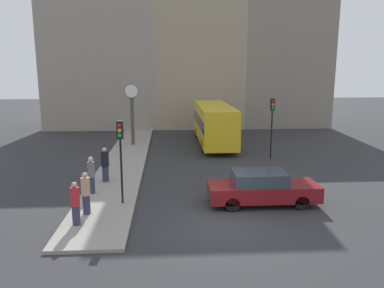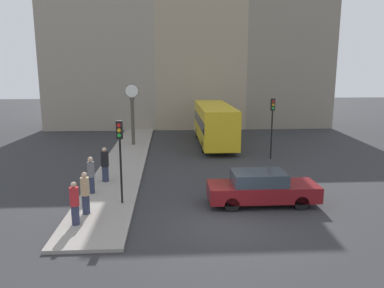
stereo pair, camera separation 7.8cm
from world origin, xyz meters
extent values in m
plane|color=#2D2D30|center=(0.00, 0.00, 0.00)|extent=(120.00, 120.00, 0.00)
cube|color=gray|center=(-4.86, 10.21, 0.06)|extent=(2.58, 24.41, 0.13)
cube|color=gray|center=(-8.56, 24.51, 7.46)|extent=(10.58, 5.00, 14.92)
cube|color=gray|center=(1.00, 24.51, 9.16)|extent=(8.54, 5.00, 18.32)
cube|color=gray|center=(9.56, 24.51, 6.45)|extent=(8.58, 5.00, 12.91)
cube|color=maroon|center=(1.94, 2.01, 0.59)|extent=(4.70, 1.71, 0.67)
cube|color=#2D3842|center=(1.75, 2.01, 1.20)|extent=(2.26, 1.54, 0.54)
cylinder|color=black|center=(3.40, 2.76, 0.30)|extent=(0.61, 0.22, 0.61)
cylinder|color=black|center=(3.40, 1.27, 0.30)|extent=(0.61, 0.22, 0.61)
cylinder|color=black|center=(0.48, 2.76, 0.30)|extent=(0.61, 0.22, 0.61)
cylinder|color=black|center=(0.48, 1.27, 0.30)|extent=(0.61, 0.22, 0.61)
cube|color=gold|center=(1.41, 15.05, 1.70)|extent=(2.39, 9.23, 2.68)
cube|color=#1E232D|center=(1.41, 15.05, 1.88)|extent=(2.41, 9.05, 0.79)
cylinder|color=black|center=(2.47, 17.91, 0.45)|extent=(0.28, 0.90, 0.90)
cylinder|color=black|center=(0.36, 17.91, 0.45)|extent=(0.28, 0.90, 0.90)
cylinder|color=black|center=(2.47, 12.19, 0.45)|extent=(0.28, 0.90, 0.90)
cylinder|color=black|center=(0.36, 12.19, 0.45)|extent=(0.28, 0.90, 0.90)
cylinder|color=black|center=(-4.11, 2.22, 1.53)|extent=(0.09, 0.09, 2.79)
cube|color=black|center=(-4.11, 2.22, 3.30)|extent=(0.26, 0.20, 0.76)
cylinder|color=red|center=(-4.11, 2.10, 3.51)|extent=(0.15, 0.04, 0.15)
cylinder|color=orange|center=(-4.11, 2.10, 3.30)|extent=(0.15, 0.04, 0.15)
cylinder|color=green|center=(-4.11, 2.10, 3.09)|extent=(0.15, 0.04, 0.15)
cylinder|color=black|center=(4.54, 10.24, 1.57)|extent=(0.09, 0.09, 3.15)
cube|color=black|center=(4.54, 10.24, 3.53)|extent=(0.26, 0.20, 0.76)
cylinder|color=red|center=(4.54, 10.12, 3.73)|extent=(0.15, 0.04, 0.15)
cylinder|color=orange|center=(4.54, 10.12, 3.53)|extent=(0.15, 0.04, 0.15)
cylinder|color=green|center=(4.54, 10.12, 3.32)|extent=(0.15, 0.04, 0.15)
cylinder|color=#4C473D|center=(-4.78, 14.80, 1.83)|extent=(0.26, 0.26, 3.39)
cube|color=#4C473D|center=(-4.78, 14.80, 3.60)|extent=(0.33, 0.33, 0.15)
cylinder|color=#4C473D|center=(-4.78, 14.80, 4.15)|extent=(1.02, 0.04, 1.02)
cylinder|color=white|center=(-4.78, 14.80, 4.15)|extent=(0.94, 0.06, 0.94)
cylinder|color=#2D334C|center=(-5.33, 5.42, 0.53)|extent=(0.34, 0.34, 0.79)
cylinder|color=black|center=(-5.33, 5.42, 1.29)|extent=(0.39, 0.39, 0.74)
sphere|color=tan|center=(-5.33, 5.42, 1.78)|extent=(0.23, 0.23, 0.23)
cylinder|color=#2D334C|center=(-5.38, 1.08, 0.51)|extent=(0.29, 0.29, 0.77)
cylinder|color=tan|center=(-5.38, 1.08, 1.26)|extent=(0.35, 0.35, 0.72)
sphere|color=tan|center=(-5.38, 1.08, 1.72)|extent=(0.22, 0.22, 0.22)
cylinder|color=#2D334C|center=(-5.66, 3.60, 0.51)|extent=(0.27, 0.27, 0.77)
cylinder|color=slate|center=(-5.66, 3.60, 1.25)|extent=(0.32, 0.32, 0.72)
sphere|color=tan|center=(-5.66, 3.60, 1.73)|extent=(0.24, 0.24, 0.24)
cylinder|color=#2D334C|center=(-5.54, 0.04, 0.50)|extent=(0.29, 0.29, 0.74)
cylinder|color=red|center=(-5.54, 0.04, 1.22)|extent=(0.34, 0.34, 0.69)
sphere|color=tan|center=(-5.54, 0.04, 1.66)|extent=(0.21, 0.21, 0.21)
camera|label=1|loc=(-2.12, -13.17, 5.81)|focal=35.00mm
camera|label=2|loc=(-2.05, -13.17, 5.81)|focal=35.00mm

